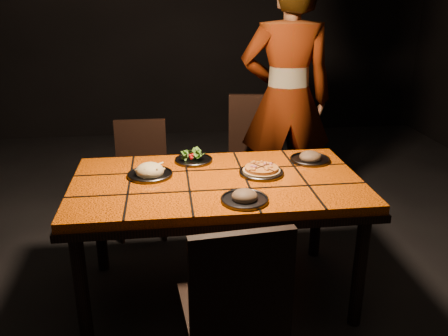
{
  "coord_description": "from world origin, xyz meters",
  "views": [
    {
      "loc": [
        -0.27,
        -2.43,
        1.74
      ],
      "look_at": [
        0.04,
        -0.01,
        0.82
      ],
      "focal_mm": 38.0,
      "sensor_mm": 36.0,
      "label": 1
    }
  ],
  "objects": [
    {
      "name": "diner",
      "position": [
        0.64,
        1.02,
        0.96
      ],
      "size": [
        0.74,
        0.52,
        1.92
      ],
      "primitive_type": "imported",
      "rotation": [
        0.0,
        0.0,
        3.05
      ],
      "color": "brown",
      "rests_on": "ground"
    },
    {
      "name": "room_shell",
      "position": [
        0.0,
        0.0,
        1.5
      ],
      "size": [
        6.04,
        7.04,
        3.08
      ],
      "color": "black",
      "rests_on": "ground"
    },
    {
      "name": "plate_mushroom_a",
      "position": [
        0.1,
        -0.31,
        0.77
      ],
      "size": [
        0.24,
        0.24,
        0.08
      ],
      "color": "#3C3C41",
      "rests_on": "dining_table"
    },
    {
      "name": "chair_far_left",
      "position": [
        -0.47,
        0.93,
        0.48
      ],
      "size": [
        0.38,
        0.38,
        0.84
      ],
      "rotation": [
        0.0,
        0.0,
        -0.01
      ],
      "color": "black",
      "rests_on": "ground"
    },
    {
      "name": "plate_mushroom_b",
      "position": [
        0.6,
        0.23,
        0.77
      ],
      "size": [
        0.25,
        0.25,
        0.08
      ],
      "color": "#3C3C41",
      "rests_on": "dining_table"
    },
    {
      "name": "plate_pizza",
      "position": [
        0.26,
        0.05,
        0.77
      ],
      "size": [
        0.3,
        0.3,
        0.04
      ],
      "color": "#3C3C41",
      "rests_on": "dining_table"
    },
    {
      "name": "chair_far_right",
      "position": [
        0.43,
        1.06,
        0.56
      ],
      "size": [
        0.5,
        0.5,
        0.97
      ],
      "rotation": [
        0.0,
        0.0,
        -0.15
      ],
      "color": "black",
      "rests_on": "ground"
    },
    {
      "name": "dining_table",
      "position": [
        0.0,
        0.0,
        0.67
      ],
      "size": [
        1.62,
        0.92,
        0.75
      ],
      "color": "#F16007",
      "rests_on": "ground"
    },
    {
      "name": "plate_pasta",
      "position": [
        -0.37,
        0.1,
        0.77
      ],
      "size": [
        0.26,
        0.26,
        0.08
      ],
      "color": "#3C3C41",
      "rests_on": "dining_table"
    },
    {
      "name": "plate_salad",
      "position": [
        -0.11,
        0.31,
        0.78
      ],
      "size": [
        0.23,
        0.23,
        0.07
      ],
      "color": "#3C3C41",
      "rests_on": "dining_table"
    },
    {
      "name": "chair_near",
      "position": [
        -0.02,
        -0.81,
        0.52
      ],
      "size": [
        0.45,
        0.45,
        0.91
      ],
      "rotation": [
        0.0,
        0.0,
        3.24
      ],
      "color": "black",
      "rests_on": "ground"
    }
  ]
}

